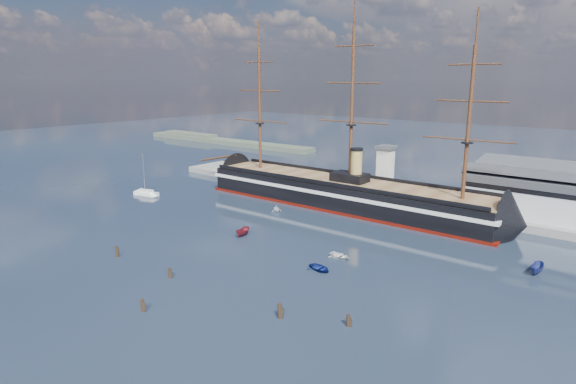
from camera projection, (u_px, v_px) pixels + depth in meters
The scene contains 16 objects.
ground at pixel (312, 225), 122.36m from camera, with size 600.00×600.00×0.00m, color #182231.
quay at pixel (409, 203), 143.60m from camera, with size 180.00×18.00×2.00m, color slate.
quay_tower at pixel (385, 170), 143.32m from camera, with size 5.00×5.00×15.00m.
shoreline at pixel (214, 140), 278.84m from camera, with size 120.00×10.00×4.00m.
warship at pixel (338, 192), 139.65m from camera, with size 112.90×16.45×53.94m.
sailboat at pixel (146, 193), 152.80m from camera, with size 8.77×4.46×13.48m.
motorboat_a at pixel (243, 236), 113.68m from camera, with size 5.95×2.18×2.38m, color maroon.
motorboat_b at pixel (320, 271), 93.45m from camera, with size 3.14×1.26×1.47m, color navy.
motorboat_d at pixel (276, 212), 134.57m from camera, with size 5.13×2.22×1.88m, color white.
motorboat_e at pixel (340, 258), 99.83m from camera, with size 3.12×1.25×1.45m, color silver.
motorboat_f at pixel (536, 274), 91.90m from camera, with size 6.22×2.28×2.49m, color navy.
piling_near_left at pixel (117, 257), 100.70m from camera, with size 0.64×0.64×3.07m, color black.
piling_near_mid at pixel (143, 311), 77.21m from camera, with size 0.64×0.64×2.81m, color black.
piling_near_right at pixel (280, 318), 74.96m from camera, with size 0.64×0.64×3.21m, color black.
piling_far_right at pixel (348, 326), 72.56m from camera, with size 0.64×0.64×2.62m, color black.
piling_extra at pixel (170, 278), 90.07m from camera, with size 0.64×0.64×2.60m, color black.
Camera 1 is at (68.56, -55.09, 36.56)m, focal length 30.00 mm.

